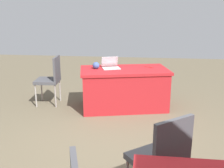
{
  "coord_description": "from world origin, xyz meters",
  "views": [
    {
      "loc": [
        -0.42,
        3.14,
        1.8
      ],
      "look_at": [
        -0.03,
        -0.04,
        0.9
      ],
      "focal_mm": 41.92,
      "sensor_mm": 36.0,
      "label": 1
    }
  ],
  "objects_px": {
    "chair_by_pillar": "(51,77)",
    "yarn_ball": "(96,65)",
    "chair_back_row": "(162,156)",
    "laptop_silver": "(111,66)",
    "scissors_red": "(149,67)",
    "table_foreground": "(124,88)"
  },
  "relations": [
    {
      "from": "table_foreground",
      "to": "laptop_silver",
      "type": "relative_size",
      "value": 4.48
    },
    {
      "from": "laptop_silver",
      "to": "scissors_red",
      "type": "xyz_separation_m",
      "value": [
        -0.72,
        -0.18,
        -0.04
      ]
    },
    {
      "from": "table_foreground",
      "to": "chair_back_row",
      "type": "height_order",
      "value": "chair_back_row"
    },
    {
      "from": "chair_back_row",
      "to": "laptop_silver",
      "type": "distance_m",
      "value": 2.79
    },
    {
      "from": "table_foreground",
      "to": "chair_by_pillar",
      "type": "bearing_deg",
      "value": -0.76
    },
    {
      "from": "table_foreground",
      "to": "yarn_ball",
      "type": "relative_size",
      "value": 13.96
    },
    {
      "from": "table_foreground",
      "to": "chair_back_row",
      "type": "xyz_separation_m",
      "value": [
        -0.54,
        2.62,
        0.16
      ]
    },
    {
      "from": "chair_by_pillar",
      "to": "yarn_ball",
      "type": "bearing_deg",
      "value": -99.03
    },
    {
      "from": "scissors_red",
      "to": "chair_by_pillar",
      "type": "bearing_deg",
      "value": -136.89
    },
    {
      "from": "chair_back_row",
      "to": "yarn_ball",
      "type": "relative_size",
      "value": 7.49
    },
    {
      "from": "laptop_silver",
      "to": "yarn_ball",
      "type": "relative_size",
      "value": 3.12
    },
    {
      "from": "chair_by_pillar",
      "to": "yarn_ball",
      "type": "height_order",
      "value": "chair_by_pillar"
    },
    {
      "from": "yarn_ball",
      "to": "scissors_red",
      "type": "height_order",
      "value": "yarn_ball"
    },
    {
      "from": "chair_back_row",
      "to": "laptop_silver",
      "type": "xyz_separation_m",
      "value": [
        0.8,
        -2.66,
        0.25
      ]
    },
    {
      "from": "laptop_silver",
      "to": "yarn_ball",
      "type": "height_order",
      "value": "laptop_silver"
    },
    {
      "from": "chair_back_row",
      "to": "yarn_ball",
      "type": "distance_m",
      "value": 2.8
    },
    {
      "from": "chair_by_pillar",
      "to": "laptop_silver",
      "type": "bearing_deg",
      "value": -93.75
    },
    {
      "from": "yarn_ball",
      "to": "chair_back_row",
      "type": "bearing_deg",
      "value": 112.55
    },
    {
      "from": "table_foreground",
      "to": "chair_by_pillar",
      "type": "relative_size",
      "value": 1.85
    },
    {
      "from": "chair_back_row",
      "to": "yarn_ball",
      "type": "bearing_deg",
      "value": 73.95
    },
    {
      "from": "table_foreground",
      "to": "yarn_ball",
      "type": "height_order",
      "value": "yarn_ball"
    },
    {
      "from": "chair_back_row",
      "to": "yarn_ball",
      "type": "height_order",
      "value": "chair_back_row"
    }
  ]
}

